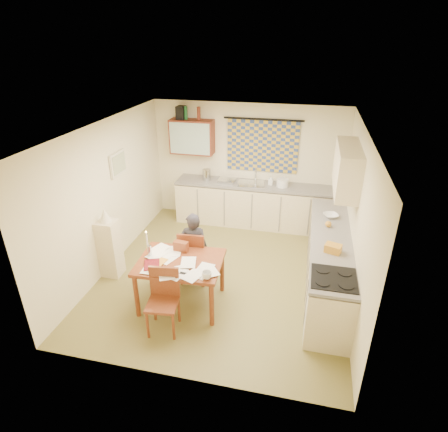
% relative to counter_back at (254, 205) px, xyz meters
% --- Properties ---
extents(floor, '(4.00, 4.50, 0.02)m').
position_rel_counter_back_xyz_m(floor, '(-0.21, -1.95, -0.46)').
color(floor, olive).
rests_on(floor, ground).
extents(ceiling, '(4.00, 4.50, 0.02)m').
position_rel_counter_back_xyz_m(ceiling, '(-0.21, -1.95, 2.06)').
color(ceiling, white).
rests_on(ceiling, floor).
extents(wall_back, '(4.00, 0.02, 2.50)m').
position_rel_counter_back_xyz_m(wall_back, '(-0.21, 0.31, 0.80)').
color(wall_back, beige).
rests_on(wall_back, floor).
extents(wall_front, '(4.00, 0.02, 2.50)m').
position_rel_counter_back_xyz_m(wall_front, '(-0.21, -4.21, 0.80)').
color(wall_front, beige).
rests_on(wall_front, floor).
extents(wall_left, '(0.02, 4.50, 2.50)m').
position_rel_counter_back_xyz_m(wall_left, '(-2.22, -1.95, 0.80)').
color(wall_left, beige).
rests_on(wall_left, floor).
extents(wall_right, '(0.02, 4.50, 2.50)m').
position_rel_counter_back_xyz_m(wall_right, '(1.80, -1.95, 0.80)').
color(wall_right, beige).
rests_on(wall_right, floor).
extents(window_blind, '(1.45, 0.03, 1.05)m').
position_rel_counter_back_xyz_m(window_blind, '(0.09, 0.27, 1.20)').
color(window_blind, navy).
rests_on(window_blind, wall_back).
extents(curtain_rod, '(1.60, 0.04, 0.04)m').
position_rel_counter_back_xyz_m(curtain_rod, '(0.09, 0.25, 1.75)').
color(curtain_rod, black).
rests_on(curtain_rod, wall_back).
extents(wall_cabinet, '(0.90, 0.34, 0.70)m').
position_rel_counter_back_xyz_m(wall_cabinet, '(-1.36, 0.13, 1.35)').
color(wall_cabinet, '#5C2113').
rests_on(wall_cabinet, wall_back).
extents(wall_cabinet_glass, '(0.84, 0.02, 0.64)m').
position_rel_counter_back_xyz_m(wall_cabinet_glass, '(-1.36, -0.04, 1.35)').
color(wall_cabinet_glass, '#99B2A5').
rests_on(wall_cabinet_glass, wall_back).
extents(upper_cabinet_right, '(0.34, 1.30, 0.70)m').
position_rel_counter_back_xyz_m(upper_cabinet_right, '(1.62, -1.40, 1.40)').
color(upper_cabinet_right, beige).
rests_on(upper_cabinet_right, wall_right).
extents(framed_print, '(0.04, 0.50, 0.40)m').
position_rel_counter_back_xyz_m(framed_print, '(-2.18, -1.55, 1.25)').
color(framed_print, beige).
rests_on(framed_print, wall_left).
extents(print_canvas, '(0.01, 0.42, 0.32)m').
position_rel_counter_back_xyz_m(print_canvas, '(-2.16, -1.55, 1.25)').
color(print_canvas, beige).
rests_on(print_canvas, wall_left).
extents(counter_back, '(3.30, 0.62, 0.92)m').
position_rel_counter_back_xyz_m(counter_back, '(0.00, 0.00, 0.00)').
color(counter_back, beige).
rests_on(counter_back, floor).
extents(counter_right, '(0.62, 2.95, 0.92)m').
position_rel_counter_back_xyz_m(counter_right, '(1.49, -1.95, -0.00)').
color(counter_right, beige).
rests_on(counter_right, floor).
extents(stove, '(0.60, 0.60, 0.93)m').
position_rel_counter_back_xyz_m(stove, '(1.49, -3.05, 0.01)').
color(stove, white).
rests_on(stove, floor).
extents(sink, '(0.60, 0.52, 0.10)m').
position_rel_counter_back_xyz_m(sink, '(-0.08, -0.00, 0.43)').
color(sink, silver).
rests_on(sink, counter_back).
extents(tap, '(0.04, 0.04, 0.28)m').
position_rel_counter_back_xyz_m(tap, '(-0.01, 0.18, 0.61)').
color(tap, silver).
rests_on(tap, counter_back).
extents(dish_rack, '(0.37, 0.32, 0.06)m').
position_rel_counter_back_xyz_m(dish_rack, '(-0.59, 0.00, 0.50)').
color(dish_rack, silver).
rests_on(dish_rack, counter_back).
extents(kettle, '(0.20, 0.20, 0.24)m').
position_rel_counter_back_xyz_m(kettle, '(-1.03, 0.00, 0.59)').
color(kettle, silver).
rests_on(kettle, counter_back).
extents(mixing_bowl, '(0.31, 0.31, 0.16)m').
position_rel_counter_back_xyz_m(mixing_bowl, '(0.57, 0.00, 0.55)').
color(mixing_bowl, white).
rests_on(mixing_bowl, counter_back).
extents(soap_bottle, '(0.12, 0.12, 0.20)m').
position_rel_counter_back_xyz_m(soap_bottle, '(0.32, 0.05, 0.57)').
color(soap_bottle, white).
rests_on(soap_bottle, counter_back).
extents(bowl, '(0.41, 0.41, 0.06)m').
position_rel_counter_back_xyz_m(bowl, '(1.49, -1.24, 0.50)').
color(bowl, white).
rests_on(bowl, counter_right).
extents(orange_bag, '(0.26, 0.22, 0.12)m').
position_rel_counter_back_xyz_m(orange_bag, '(1.49, -2.39, 0.53)').
color(orange_bag, orange).
rests_on(orange_bag, counter_right).
extents(fruit_orange, '(0.10, 0.10, 0.10)m').
position_rel_counter_back_xyz_m(fruit_orange, '(1.44, -1.61, 0.52)').
color(fruit_orange, orange).
rests_on(fruit_orange, counter_right).
extents(speaker, '(0.17, 0.21, 0.26)m').
position_rel_counter_back_xyz_m(speaker, '(-1.58, 0.13, 1.83)').
color(speaker, black).
rests_on(speaker, wall_cabinet).
extents(bottle_green, '(0.09, 0.09, 0.26)m').
position_rel_counter_back_xyz_m(bottle_green, '(-1.48, 0.13, 1.83)').
color(bottle_green, '#195926').
rests_on(bottle_green, wall_cabinet).
extents(bottle_brown, '(0.08, 0.08, 0.26)m').
position_rel_counter_back_xyz_m(bottle_brown, '(-1.20, 0.13, 1.83)').
color(bottle_brown, '#5C2113').
rests_on(bottle_brown, wall_cabinet).
extents(dining_table, '(1.26, 0.99, 0.75)m').
position_rel_counter_back_xyz_m(dining_table, '(-0.65, -2.86, -0.07)').
color(dining_table, '#632A12').
rests_on(dining_table, floor).
extents(chair_far, '(0.46, 0.46, 0.95)m').
position_rel_counter_back_xyz_m(chair_far, '(-0.64, -2.25, -0.16)').
color(chair_far, '#632A12').
rests_on(chair_far, floor).
extents(chair_near, '(0.46, 0.46, 0.91)m').
position_rel_counter_back_xyz_m(chair_near, '(-0.71, -3.45, -0.17)').
color(chair_near, '#632A12').
rests_on(chair_near, floor).
extents(person, '(0.57, 0.48, 1.25)m').
position_rel_counter_back_xyz_m(person, '(-0.62, -2.28, 0.17)').
color(person, black).
rests_on(person, floor).
extents(shelf_stand, '(0.32, 0.30, 1.01)m').
position_rel_counter_back_xyz_m(shelf_stand, '(-2.05, -2.40, 0.05)').
color(shelf_stand, beige).
rests_on(shelf_stand, floor).
extents(lampshade, '(0.20, 0.20, 0.22)m').
position_rel_counter_back_xyz_m(lampshade, '(-2.05, -2.40, 0.67)').
color(lampshade, beige).
rests_on(lampshade, shelf_stand).
extents(letter_rack, '(0.23, 0.12, 0.16)m').
position_rel_counter_back_xyz_m(letter_rack, '(-0.72, -2.58, 0.38)').
color(letter_rack, '#632A12').
rests_on(letter_rack, dining_table).
extents(mug, '(0.16, 0.16, 0.11)m').
position_rel_counter_back_xyz_m(mug, '(-0.16, -3.18, 0.35)').
color(mug, white).
rests_on(mug, dining_table).
extents(magazine, '(0.41, 0.44, 0.03)m').
position_rel_counter_back_xyz_m(magazine, '(-1.10, -3.10, 0.31)').
color(magazine, maroon).
rests_on(magazine, dining_table).
extents(book, '(0.28, 0.32, 0.02)m').
position_rel_counter_back_xyz_m(book, '(-1.02, -2.95, 0.31)').
color(book, orange).
rests_on(book, dining_table).
extents(orange_box, '(0.14, 0.12, 0.04)m').
position_rel_counter_back_xyz_m(orange_box, '(-0.93, -3.20, 0.32)').
color(orange_box, orange).
rests_on(orange_box, dining_table).
extents(eyeglasses, '(0.13, 0.06, 0.02)m').
position_rel_counter_back_xyz_m(eyeglasses, '(-0.48, -3.16, 0.31)').
color(eyeglasses, black).
rests_on(eyeglasses, dining_table).
extents(candle_holder, '(0.07, 0.07, 0.18)m').
position_rel_counter_back_xyz_m(candle_holder, '(-1.13, -2.83, 0.39)').
color(candle_holder, silver).
rests_on(candle_holder, dining_table).
extents(candle, '(0.03, 0.03, 0.22)m').
position_rel_counter_back_xyz_m(candle, '(-1.15, -2.83, 0.59)').
color(candle, white).
rests_on(candle, dining_table).
extents(candle_flame, '(0.02, 0.02, 0.02)m').
position_rel_counter_back_xyz_m(candle_flame, '(-1.14, -2.84, 0.71)').
color(candle_flame, '#FFCC66').
rests_on(candle_flame, dining_table).
extents(papers, '(1.23, 0.97, 0.03)m').
position_rel_counter_back_xyz_m(papers, '(-0.68, -2.94, 0.31)').
color(papers, white).
rests_on(papers, dining_table).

